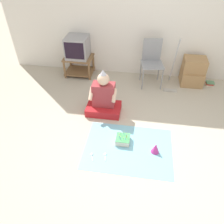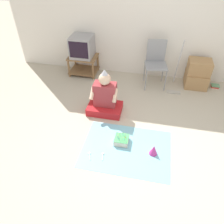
# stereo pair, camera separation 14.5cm
# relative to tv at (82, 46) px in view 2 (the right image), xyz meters

# --- Properties ---
(ground_plane) EXTENTS (16.00, 16.00, 0.00)m
(ground_plane) POSITION_rel_tv_xyz_m (1.56, -2.01, -0.65)
(ground_plane) COLOR #BCB29E
(wall_back) EXTENTS (6.40, 0.06, 2.55)m
(wall_back) POSITION_rel_tv_xyz_m (1.56, 0.27, 0.62)
(wall_back) COLOR white
(wall_back) RESTS_ON ground_plane
(tv_stand) EXTENTS (0.62, 0.49, 0.43)m
(tv_stand) POSITION_rel_tv_xyz_m (0.00, -0.00, -0.40)
(tv_stand) COLOR olive
(tv_stand) RESTS_ON ground_plane
(tv) EXTENTS (0.47, 0.47, 0.45)m
(tv) POSITION_rel_tv_xyz_m (0.00, 0.00, 0.00)
(tv) COLOR #99999E
(tv) RESTS_ON tv_stand
(folding_chair) EXTENTS (0.50, 0.48, 0.94)m
(folding_chair) POSITION_rel_tv_xyz_m (1.60, -0.12, -0.11)
(folding_chair) COLOR gray
(folding_chair) RESTS_ON ground_plane
(cardboard_box_stack) EXTENTS (0.45, 0.45, 0.58)m
(cardboard_box_stack) POSITION_rel_tv_xyz_m (2.48, -0.01, -0.38)
(cardboard_box_stack) COLOR #A87F51
(cardboard_box_stack) RESTS_ON ground_plane
(dust_mop) EXTENTS (0.28, 0.47, 1.11)m
(dust_mop) POSITION_rel_tv_xyz_m (2.04, -0.29, -0.34)
(dust_mop) COLOR #B2ADA3
(dust_mop) RESTS_ON ground_plane
(book_pile) EXTENTS (0.18, 0.15, 0.08)m
(book_pile) POSITION_rel_tv_xyz_m (2.89, -0.04, -0.62)
(book_pile) COLOR beige
(book_pile) RESTS_ON ground_plane
(person_seated) EXTENTS (0.61, 0.41, 0.84)m
(person_seated) POSITION_rel_tv_xyz_m (0.80, -1.26, -0.37)
(person_seated) COLOR red
(person_seated) RESTS_ON ground_plane
(party_cloth) EXTENTS (1.33, 0.99, 0.01)m
(party_cloth) POSITION_rel_tv_xyz_m (1.32, -2.09, -0.65)
(party_cloth) COLOR #7FC6E0
(party_cloth) RESTS_ON ground_plane
(birthday_cake) EXTENTS (0.22, 0.22, 0.16)m
(birthday_cake) POSITION_rel_tv_xyz_m (1.23, -1.97, -0.60)
(birthday_cake) COLOR #F4E0C6
(birthday_cake) RESTS_ON party_cloth
(party_hat_blue) EXTENTS (0.12, 0.12, 0.16)m
(party_hat_blue) POSITION_rel_tv_xyz_m (1.73, -2.10, -0.56)
(party_hat_blue) COLOR #CC338C
(party_hat_blue) RESTS_ON party_cloth
(plastic_spoon_near) EXTENTS (0.04, 0.14, 0.01)m
(plastic_spoon_near) POSITION_rel_tv_xyz_m (1.00, -2.28, -0.64)
(plastic_spoon_near) COLOR white
(plastic_spoon_near) RESTS_ON party_cloth
(plastic_spoon_far) EXTENTS (0.07, 0.14, 0.01)m
(plastic_spoon_far) POSITION_rel_tv_xyz_m (0.80, -2.31, -0.64)
(plastic_spoon_far) COLOR white
(plastic_spoon_far) RESTS_ON party_cloth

